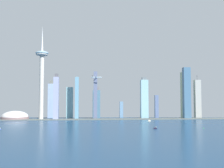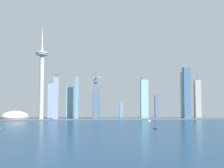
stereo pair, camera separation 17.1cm
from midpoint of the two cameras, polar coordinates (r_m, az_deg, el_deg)
ground_plane at (r=494.79m, az=11.34°, el=-10.73°), size 6000.00×6000.00×0.00m
waterfront_pier at (r=904.55m, az=3.67°, el=-7.43°), size 967.01×47.49×2.11m
observation_tower at (r=915.47m, az=-14.69°, el=2.76°), size 42.79×42.79×309.69m
stadium_dome at (r=950.08m, az=-19.91°, el=-6.61°), size 89.74×89.74×38.67m
skyscraper_1 at (r=975.53m, az=6.87°, el=-3.06°), size 26.37×21.08×146.09m
skyscraper_2 at (r=963.19m, az=15.59°, el=-1.85°), size 24.29×19.10×177.32m
skyscraper_3 at (r=928.33m, az=-3.55°, el=-2.36°), size 12.58×15.92×162.91m
skyscraper_4 at (r=1008.27m, az=17.71°, el=-3.05°), size 21.36×17.43×153.12m
skyscraper_5 at (r=969.55m, az=-3.34°, el=-4.14°), size 26.67×25.70×111.73m
skyscraper_6 at (r=968.99m, az=9.44°, el=-4.77°), size 12.23×12.83×81.84m
skyscraper_7 at (r=909.07m, az=-11.78°, el=-2.84°), size 16.58×23.09×151.73m
skyscraper_8 at (r=1005.20m, az=-12.68°, el=-3.36°), size 26.15×21.09×135.56m
skyscraper_9 at (r=963.93m, az=-8.96°, el=-3.94°), size 23.39×17.42×110.12m
skyscraper_10 at (r=998.38m, az=1.99°, el=-5.43°), size 12.43×12.44×58.95m
skyscraper_11 at (r=924.81m, az=-7.47°, el=-2.91°), size 12.48×22.97×148.12m
skyscraper_12 at (r=1017.16m, az=15.27°, el=-2.19°), size 27.93×21.25×172.16m
boat_0 at (r=637.15m, az=-22.77°, el=-8.77°), size 8.05×10.32×3.61m
boat_1 at (r=825.94m, az=7.95°, el=-7.75°), size 11.92×16.50×3.92m
boat_2 at (r=605.44m, az=9.17°, el=-9.29°), size 7.80×3.57×3.77m
channel_buoy_0 at (r=643.93m, az=18.91°, el=-8.84°), size 1.99×1.99×1.84m
channel_buoy_1 at (r=644.71m, az=9.32°, el=-8.98°), size 1.22×1.22×1.81m
airplane at (r=905.03m, az=-3.29°, el=1.43°), size 34.83×31.62×8.55m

